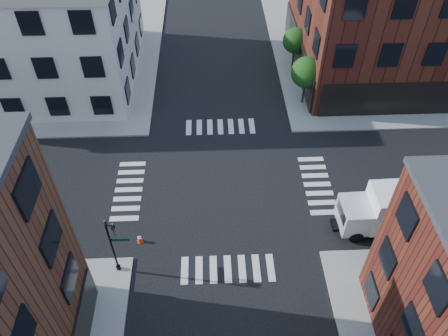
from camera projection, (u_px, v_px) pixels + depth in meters
ground at (223, 187)px, 32.31m from camera, size 120.00×120.00×0.00m
sidewalk_ne at (408, 40)px, 47.70m from camera, size 30.00×30.00×0.15m
sidewalk_nw at (20, 47)px, 46.54m from camera, size 30.00×30.00×0.15m
building_ne at (440, 8)px, 39.97m from camera, size 25.00×16.00×12.00m
building_nw at (6, 21)px, 39.23m from camera, size 22.00×16.00×11.00m
tree_near at (307, 74)px, 37.35m from camera, size 2.69×2.69×4.49m
tree_far at (296, 42)px, 41.80m from camera, size 2.43×2.43×4.07m
signal_pole at (113, 241)px, 25.39m from camera, size 1.29×1.24×4.60m
box_truck at (400, 209)px, 28.46m from camera, size 7.79×2.55×3.49m
traffic_cone at (140, 239)px, 28.63m from camera, size 0.46×0.46×0.65m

